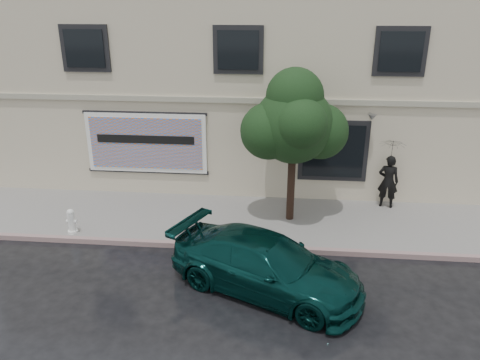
# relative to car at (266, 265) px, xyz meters

# --- Properties ---
(ground) EXTENTS (90.00, 90.00, 0.00)m
(ground) POSITION_rel_car_xyz_m (-1.19, 0.37, -0.70)
(ground) COLOR black
(ground) RESTS_ON ground
(sidewalk) EXTENTS (20.00, 3.50, 0.15)m
(sidewalk) POSITION_rel_car_xyz_m (-1.19, 3.62, -0.63)
(sidewalk) COLOR gray
(sidewalk) RESTS_ON ground
(curb) EXTENTS (20.00, 0.18, 0.16)m
(curb) POSITION_rel_car_xyz_m (-1.19, 1.87, -0.63)
(curb) COLOR gray
(curb) RESTS_ON ground
(building) EXTENTS (20.00, 8.12, 7.00)m
(building) POSITION_rel_car_xyz_m (-1.18, 9.37, 2.80)
(building) COLOR #BFB49A
(building) RESTS_ON ground
(billboard) EXTENTS (4.30, 0.16, 2.20)m
(billboard) POSITION_rel_car_xyz_m (-4.39, 5.29, 1.35)
(billboard) COLOR white
(billboard) RESTS_ON ground
(car) EXTENTS (5.28, 3.96, 1.41)m
(car) POSITION_rel_car_xyz_m (0.00, 0.00, 0.00)
(car) COLOR #072C2A
(car) RESTS_ON ground
(pedestrian) EXTENTS (0.75, 0.58, 1.81)m
(pedestrian) POSITION_rel_car_xyz_m (3.84, 4.97, 0.35)
(pedestrian) COLOR black
(pedestrian) RESTS_ON sidewalk
(umbrella) EXTENTS (1.15, 1.15, 0.66)m
(umbrella) POSITION_rel_car_xyz_m (3.84, 4.97, 1.59)
(umbrella) COLOR black
(umbrella) RESTS_ON pedestrian
(street_tree) EXTENTS (2.35, 2.35, 4.28)m
(street_tree) POSITION_rel_car_xyz_m (0.61, 3.75, 2.53)
(street_tree) COLOR black
(street_tree) RESTS_ON sidewalk
(fire_hydrant) EXTENTS (0.32, 0.30, 0.77)m
(fire_hydrant) POSITION_rel_car_xyz_m (-5.89, 2.17, -0.18)
(fire_hydrant) COLOR white
(fire_hydrant) RESTS_ON sidewalk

